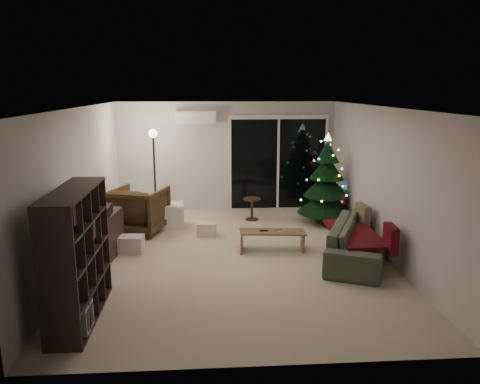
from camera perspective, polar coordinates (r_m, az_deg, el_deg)
The scene contains 18 objects.
room at distance 9.24m, azimuth 1.68°, elevation 1.44°, with size 6.50×7.51×2.60m.
bookshelf at distance 6.11m, azimuth -21.08°, elevation -7.26°, with size 0.41×1.63×1.63m, color black, non-canonical shape.
media_cabinet at distance 8.15m, azimuth -16.66°, elevation -5.30°, with size 0.45×1.20×0.75m, color black.
stereo at distance 8.03m, azimuth -16.86°, elevation -2.21°, with size 0.38×0.45×0.16m, color black.
armchair at distance 9.42m, azimuth -12.22°, elevation -2.15°, with size 0.97×0.99×0.90m, color #402E1A.
ottoman at distance 9.73m, azimuth -8.43°, elevation -2.84°, with size 0.53×0.53×0.47m, color beige.
cardboard_box_a at distance 8.38m, azimuth -13.11°, elevation -6.22°, with size 0.41×0.31×0.29m, color white.
cardboard_box_b at distance 9.11m, azimuth -4.11°, elevation -4.52°, with size 0.36×0.27×0.25m, color white.
side_table at distance 10.12m, azimuth 1.47°, elevation -2.09°, with size 0.38×0.38×0.48m, color black.
floor_lamp at distance 10.01m, azimuth -10.35°, elevation 1.77°, with size 0.31×0.31×1.92m, color black.
sofa at distance 8.03m, azimuth 14.41°, elevation -5.86°, with size 2.16×0.84×0.63m, color #4D5941.
sofa_throw at distance 7.96m, azimuth 13.78°, elevation -4.93°, with size 0.67×1.56×0.05m, color maroon.
cushion_a at distance 8.63m, azimuth 14.74°, elevation -2.83°, with size 0.12×0.42×0.42m, color #8E7B5E.
cushion_b at distance 7.46m, azimuth 17.91°, elevation -5.45°, with size 0.12×0.42×0.42m, color maroon.
coffee_table at distance 8.27m, azimuth 3.95°, elevation -5.94°, with size 1.13×0.40×0.36m, color brown, non-canonical shape.
remote_a at distance 8.19m, azimuth 2.93°, elevation -4.72°, with size 0.14×0.04×0.02m, color black.
remote_b at distance 8.27m, azimuth 4.61°, elevation -4.57°, with size 0.13×0.04×0.02m, color slate.
christmas_tree at distance 9.93m, azimuth 10.50°, elevation 1.64°, with size 1.18×1.18×1.91m, color black.
Camera 1 is at (-0.45, -7.53, 2.80)m, focal length 35.00 mm.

